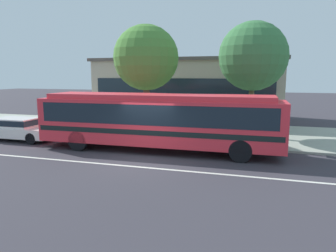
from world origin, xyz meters
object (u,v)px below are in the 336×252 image
Objects in this scene: street_tree_mid_block at (253,57)px; bus_stop_sign at (268,114)px; street_tree_near_stop at (146,58)px; pedestrian_waiting_near_sign at (225,124)px; sedan_behind_bus at (18,128)px; transit_bus at (158,118)px.

bus_stop_sign is at bearing -71.92° from street_tree_mid_block.
bus_stop_sign is 0.40× the size of street_tree_near_stop.
pedestrian_waiting_near_sign is 0.25× the size of street_tree_near_stop.
street_tree_mid_block is (1.27, 1.87, 3.74)m from pedestrian_waiting_near_sign.
transit_bus is at bearing -1.23° from sedan_behind_bus.
transit_bus is 4.58× the size of bus_stop_sign.
sedan_behind_bus is at bearing 178.77° from transit_bus.
pedestrian_waiting_near_sign is (11.60, 2.69, 0.34)m from sedan_behind_bus.
pedestrian_waiting_near_sign is 0.62× the size of bus_stop_sign.
street_tree_mid_block is at bearing 55.68° from pedestrian_waiting_near_sign.
transit_bus is 5.52m from bus_stop_sign.
sedan_behind_bus is 2.70× the size of pedestrian_waiting_near_sign.
street_tree_near_stop is (6.76, 3.20, 4.02)m from sedan_behind_bus.
street_tree_near_stop is at bearing 173.99° from pedestrian_waiting_near_sign.
transit_bus is 4.18m from pedestrian_waiting_near_sign.
transit_bus reaches higher than sedan_behind_bus.
pedestrian_waiting_near_sign is 4.37m from street_tree_mid_block.
transit_bus is at bearing -135.97° from pedestrian_waiting_near_sign.
street_tree_near_stop reaches higher than transit_bus.
pedestrian_waiting_near_sign is 6.10m from street_tree_near_stop.
bus_stop_sign reaches higher than pedestrian_waiting_near_sign.
street_tree_near_stop is at bearing -167.50° from street_tree_mid_block.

